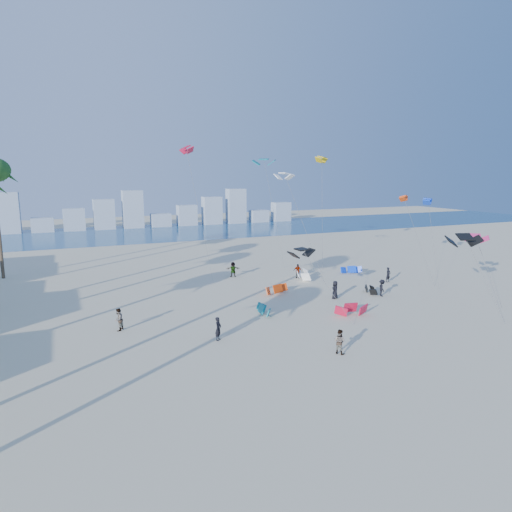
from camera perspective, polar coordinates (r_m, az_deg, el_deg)
name	(u,v)px	position (r m, az deg, el deg)	size (l,w,h in m)	color
ground	(315,374)	(29.01, 7.38, -14.56)	(220.00, 220.00, 0.00)	beige
ocean	(134,233)	(96.25, -15.08, 2.77)	(220.00, 220.00, 0.00)	navy
kitesurfer_near	(218,329)	(33.97, -4.77, -9.10)	(0.64, 0.42, 1.76)	black
kitesurfer_mid	(339,341)	(32.01, 10.45, -10.53)	(0.83, 0.65, 1.72)	gray
kitesurfers_far	(282,283)	(47.31, 3.28, -3.46)	(30.91, 15.13, 1.81)	black
grounded_kites	(318,287)	(47.86, 7.82, -3.88)	(18.86, 15.98, 1.08)	#0B7787
flying_kites	(330,187)	(50.89, 9.30, 8.50)	(26.90, 34.11, 15.78)	black
distant_skyline	(121,215)	(105.63, -16.60, 5.02)	(85.00, 3.00, 8.40)	#9EADBF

